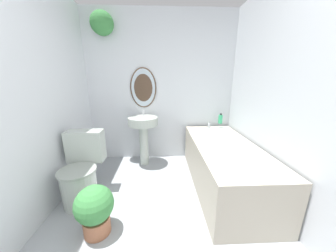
{
  "coord_description": "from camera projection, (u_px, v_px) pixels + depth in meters",
  "views": [
    {
      "loc": [
        -0.01,
        -0.34,
        1.36
      ],
      "look_at": [
        0.07,
        1.55,
        0.84
      ],
      "focal_mm": 18.0,
      "sensor_mm": 36.0,
      "label": 1
    }
  ],
  "objects": [
    {
      "name": "potted_plant",
      "position": [
        95.0,
        208.0,
        1.49
      ],
      "size": [
        0.34,
        0.34,
        0.47
      ],
      "color": "#9E6042",
      "rests_on": "ground_plane"
    },
    {
      "name": "shampoo_bottle",
      "position": [
        220.0,
        119.0,
        2.78
      ],
      "size": [
        0.07,
        0.07,
        0.17
      ],
      "color": "#38B275",
      "rests_on": "bathtub"
    },
    {
      "name": "toilet",
      "position": [
        82.0,
        172.0,
        1.92
      ],
      "size": [
        0.41,
        0.56,
        0.78
      ],
      "color": "#B2BCB2",
      "rests_on": "ground_plane"
    },
    {
      "name": "wall_right",
      "position": [
        287.0,
        97.0,
        1.63
      ],
      "size": [
        0.06,
        2.62,
        2.4
      ],
      "color": "silver",
      "rests_on": "ground_plane"
    },
    {
      "name": "bathtub",
      "position": [
        223.0,
        164.0,
        2.18
      ],
      "size": [
        0.74,
        1.7,
        0.65
      ],
      "color": "#B2A893",
      "rests_on": "ground_plane"
    },
    {
      "name": "wall_back",
      "position": [
        156.0,
        84.0,
        2.77
      ],
      "size": [
        2.49,
        0.33,
        2.4
      ],
      "color": "silver",
      "rests_on": "ground_plane"
    },
    {
      "name": "pedestal_sink",
      "position": [
        143.0,
        129.0,
        2.66
      ],
      "size": [
        0.46,
        0.46,
        0.89
      ],
      "color": "#B2BCB2",
      "rests_on": "ground_plane"
    },
    {
      "name": "wall_left",
      "position": [
        28.0,
        98.0,
        1.52
      ],
      "size": [
        0.06,
        2.62,
        2.4
      ],
      "color": "silver",
      "rests_on": "ground_plane"
    }
  ]
}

